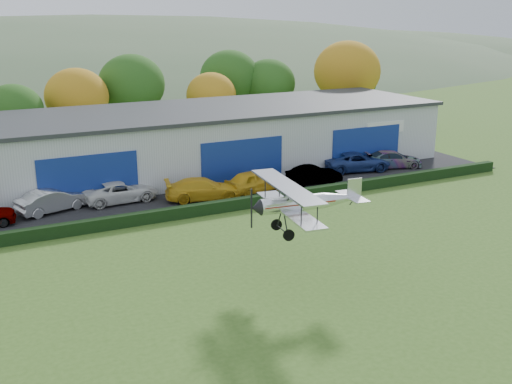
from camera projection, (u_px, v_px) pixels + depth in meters
name	position (u px, v px, depth m)	size (l,w,h in m)	color
ground	(353.00, 313.00, 27.89)	(300.00, 300.00, 0.00)	#395C1D
apron	(225.00, 190.00, 47.15)	(48.00, 9.00, 0.05)	black
hedge	(252.00, 202.00, 42.94)	(46.00, 0.60, 0.80)	black
hangar	(212.00, 138.00, 53.25)	(40.60, 12.60, 5.30)	#B2B7BC
tree_belt	(125.00, 91.00, 61.43)	(75.70, 13.22, 10.12)	#3D2614
car_1	(52.00, 200.00, 41.71)	(1.69, 4.85, 1.60)	silver
car_2	(121.00, 192.00, 43.94)	(2.45, 5.32, 1.48)	silver
car_3	(203.00, 189.00, 44.43)	(2.23, 5.48, 1.59)	gold
car_4	(255.00, 181.00, 46.32)	(1.98, 4.91, 1.67)	gold
car_5	(314.00, 175.00, 48.57)	(1.54, 4.42, 1.46)	gray
car_6	(357.00, 162.00, 52.50)	(2.67, 5.79, 1.61)	navy
car_7	(393.00, 159.00, 53.64)	(2.06, 5.07, 1.47)	gray
biplane	(303.00, 201.00, 30.13)	(5.97, 6.85, 2.55)	silver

